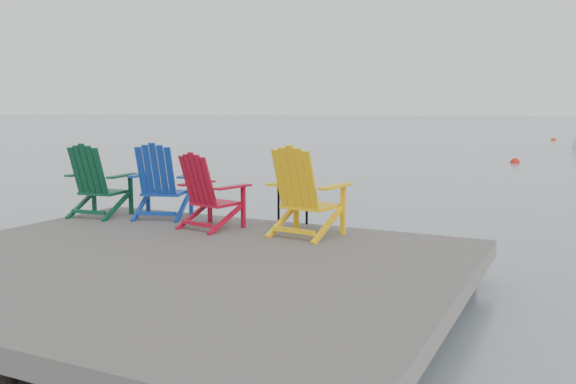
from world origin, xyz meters
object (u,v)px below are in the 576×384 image
at_px(chair_blue, 161,181).
at_px(buoy_d, 554,140).
at_px(chair_red, 209,191).
at_px(chair_yellow, 304,192).
at_px(handrail, 293,185).
at_px(chair_green, 97,181).
at_px(buoy_b, 515,163).

relative_size(chair_blue, buoy_d, 2.92).
relative_size(chair_red, buoy_d, 2.71).
xyz_separation_m(chair_blue, chair_yellow, (2.43, -0.26, 0.02)).
bearing_deg(buoy_d, chair_blue, -95.41).
distance_m(handrail, chair_red, 1.20).
bearing_deg(chair_yellow, handrail, 132.11).
distance_m(chair_yellow, buoy_d, 38.33).
bearing_deg(chair_green, chair_blue, 12.03).
height_order(chair_green, chair_red, chair_green).
relative_size(chair_yellow, buoy_d, 3.02).
xyz_separation_m(handrail, chair_green, (-2.83, -0.80, -0.00)).
height_order(chair_green, buoy_b, chair_green).
height_order(buoy_b, buoy_d, buoy_b).
relative_size(chair_green, chair_yellow, 0.95).
bearing_deg(chair_yellow, chair_green, -171.97).
height_order(chair_blue, chair_red, chair_blue).
bearing_deg(buoy_d, chair_red, -93.75).
height_order(chair_green, chair_blue, chair_blue).
height_order(chair_green, chair_yellow, chair_yellow).
xyz_separation_m(chair_yellow, buoy_b, (0.67, 18.56, -1.07)).
distance_m(chair_blue, chair_red, 1.15).
distance_m(handrail, buoy_d, 37.60).
xyz_separation_m(chair_red, buoy_b, (2.02, 18.68, -1.01)).
bearing_deg(buoy_b, handrail, -93.84).
xyz_separation_m(chair_blue, chair_red, (1.08, -0.38, -0.04)).
relative_size(handrail, chair_yellow, 0.80).
bearing_deg(chair_green, buoy_d, 76.50).
bearing_deg(chair_blue, handrail, -3.94).
relative_size(chair_green, buoy_b, 2.85).
distance_m(handrail, buoy_b, 17.88).
bearing_deg(buoy_d, chair_green, -96.73).
distance_m(chair_green, buoy_d, 38.63).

